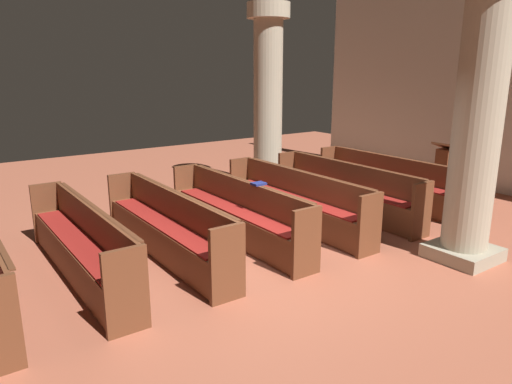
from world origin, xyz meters
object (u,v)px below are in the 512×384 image
(pew_row_1, at_px, (345,188))
(pew_row_3, at_px, (237,209))
(pillar_far_side, at_px, (268,95))
(pew_row_4, at_px, (166,223))
(hymn_book, at_px, (259,184))
(pew_row_0, at_px, (388,179))
(pew_row_5, at_px, (80,241))
(lectern, at_px, (444,174))
(pew_row_2, at_px, (295,197))
(pillar_aisle_side, at_px, (479,114))

(pew_row_1, relative_size, pew_row_3, 1.00)
(pew_row_3, xyz_separation_m, pillar_far_side, (-2.35, 2.33, 1.48))
(pew_row_3, relative_size, pew_row_4, 1.00)
(pillar_far_side, bearing_deg, hymn_book, -39.02)
(pew_row_0, bearing_deg, pew_row_3, -90.00)
(pew_row_1, height_order, pew_row_4, same)
(pew_row_5, relative_size, lectern, 2.98)
(pew_row_4, xyz_separation_m, lectern, (0.27, 5.93, -0.02))
(pew_row_5, xyz_separation_m, hymn_book, (0.29, 2.47, 0.42))
(pew_row_0, xyz_separation_m, pew_row_1, (0.00, -1.14, 0.00))
(pew_row_4, distance_m, pew_row_5, 1.14)
(pew_row_3, bearing_deg, pew_row_2, 90.00)
(pillar_aisle_side, bearing_deg, lectern, 128.07)
(pew_row_3, xyz_separation_m, pillar_aisle_side, (2.40, 2.08, 1.48))
(pew_row_2, height_order, pew_row_5, same)
(pew_row_2, distance_m, pew_row_5, 3.42)
(pew_row_0, bearing_deg, pew_row_1, -90.00)
(pillar_far_side, xyz_separation_m, hymn_book, (2.64, -2.14, -1.06))
(pew_row_3, bearing_deg, pew_row_5, -90.00)
(pew_row_1, distance_m, pew_row_4, 3.42)
(pew_row_2, xyz_separation_m, pillar_far_side, (-2.35, 1.20, 1.48))
(pew_row_0, xyz_separation_m, hymn_book, (0.29, -3.22, 0.42))
(pew_row_3, distance_m, lectern, 4.80)
(pew_row_0, distance_m, pew_row_1, 1.14)
(pew_row_4, xyz_separation_m, hymn_book, (0.29, 1.33, 0.42))
(pew_row_0, height_order, hymn_book, hymn_book)
(pew_row_3, height_order, pew_row_5, same)
(pew_row_2, height_order, pew_row_4, same)
(pew_row_2, relative_size, lectern, 2.98)
(pew_row_5, relative_size, pillar_aisle_side, 0.86)
(pew_row_2, bearing_deg, pew_row_5, -90.00)
(pew_row_3, bearing_deg, pew_row_4, -90.00)
(pew_row_0, height_order, pew_row_5, same)
(pew_row_4, bearing_deg, pew_row_0, 90.00)
(pew_row_2, relative_size, pillar_aisle_side, 0.86)
(pew_row_0, distance_m, pillar_far_side, 2.98)
(hymn_book, bearing_deg, pew_row_0, 95.12)
(pew_row_3, bearing_deg, pillar_aisle_side, 40.87)
(pew_row_5, bearing_deg, pew_row_2, 90.00)
(pillar_far_side, distance_m, hymn_book, 3.56)
(pew_row_4, relative_size, pillar_aisle_side, 0.86)
(pew_row_5, xyz_separation_m, pillar_aisle_side, (2.40, 4.36, 1.48))
(pew_row_2, height_order, pew_row_3, same)
(pew_row_0, relative_size, pew_row_5, 1.00)
(pew_row_1, height_order, lectern, lectern)
(pew_row_4, bearing_deg, pillar_far_side, 124.11)
(pew_row_3, distance_m, pillar_far_side, 3.63)
(pew_row_2, distance_m, lectern, 3.67)
(pillar_far_side, bearing_deg, pew_row_2, -26.94)
(pew_row_4, height_order, pillar_aisle_side, pillar_aisle_side)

